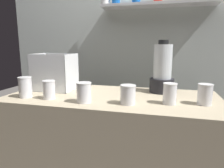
{
  "coord_description": "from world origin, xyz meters",
  "views": [
    {
      "loc": [
        0.33,
        -1.29,
        1.24
      ],
      "look_at": [
        0.0,
        0.0,
        0.98
      ],
      "focal_mm": 32.6,
      "sensor_mm": 36.0,
      "label": 1
    }
  ],
  "objects_px": {
    "blender_pitcher": "(162,72)",
    "juice_cup_carrot_right": "(128,96)",
    "carrot_display_bin": "(55,79)",
    "juice_cup_orange_left": "(49,90)",
    "juice_cup_pomegranate_far_right": "(170,95)",
    "juice_cup_orange_far_left": "(25,89)",
    "juice_cup_mango_middle": "(84,94)",
    "juice_cup_orange_rightmost": "(205,96)"
  },
  "relations": [
    {
      "from": "juice_cup_orange_far_left",
      "to": "juice_cup_mango_middle",
      "type": "bearing_deg",
      "value": -2.6
    },
    {
      "from": "juice_cup_mango_middle",
      "to": "blender_pitcher",
      "type": "bearing_deg",
      "value": 41.64
    },
    {
      "from": "carrot_display_bin",
      "to": "juice_cup_pomegranate_far_right",
      "type": "height_order",
      "value": "carrot_display_bin"
    },
    {
      "from": "blender_pitcher",
      "to": "juice_cup_orange_left",
      "type": "bearing_deg",
      "value": -151.75
    },
    {
      "from": "carrot_display_bin",
      "to": "juice_cup_orange_left",
      "type": "xyz_separation_m",
      "value": [
        0.11,
        -0.26,
        -0.03
      ]
    },
    {
      "from": "juice_cup_orange_left",
      "to": "juice_cup_pomegranate_far_right",
      "type": "relative_size",
      "value": 0.96
    },
    {
      "from": "juice_cup_orange_left",
      "to": "juice_cup_carrot_right",
      "type": "relative_size",
      "value": 1.05
    },
    {
      "from": "blender_pitcher",
      "to": "juice_cup_orange_far_left",
      "type": "relative_size",
      "value": 2.78
    },
    {
      "from": "juice_cup_orange_far_left",
      "to": "juice_cup_orange_rightmost",
      "type": "distance_m",
      "value": 1.1
    },
    {
      "from": "juice_cup_carrot_right",
      "to": "juice_cup_pomegranate_far_right",
      "type": "distance_m",
      "value": 0.24
    },
    {
      "from": "juice_cup_orange_far_left",
      "to": "juice_cup_mango_middle",
      "type": "distance_m",
      "value": 0.42
    },
    {
      "from": "juice_cup_orange_far_left",
      "to": "juice_cup_orange_rightmost",
      "type": "relative_size",
      "value": 1.11
    },
    {
      "from": "blender_pitcher",
      "to": "juice_cup_pomegranate_far_right",
      "type": "xyz_separation_m",
      "value": [
        0.05,
        -0.29,
        -0.09
      ]
    },
    {
      "from": "blender_pitcher",
      "to": "juice_cup_pomegranate_far_right",
      "type": "relative_size",
      "value": 3.04
    },
    {
      "from": "juice_cup_pomegranate_far_right",
      "to": "blender_pitcher",
      "type": "bearing_deg",
      "value": 99.8
    },
    {
      "from": "carrot_display_bin",
      "to": "blender_pitcher",
      "type": "xyz_separation_m",
      "value": [
        0.79,
        0.11,
        0.07
      ]
    },
    {
      "from": "blender_pitcher",
      "to": "juice_cup_orange_far_left",
      "type": "height_order",
      "value": "blender_pitcher"
    },
    {
      "from": "juice_cup_orange_left",
      "to": "juice_cup_carrot_right",
      "type": "height_order",
      "value": "juice_cup_orange_left"
    },
    {
      "from": "juice_cup_pomegranate_far_right",
      "to": "juice_cup_orange_rightmost",
      "type": "distance_m",
      "value": 0.2
    },
    {
      "from": "juice_cup_orange_rightmost",
      "to": "carrot_display_bin",
      "type": "bearing_deg",
      "value": 171.79
    },
    {
      "from": "juice_cup_orange_far_left",
      "to": "juice_cup_carrot_right",
      "type": "relative_size",
      "value": 1.19
    },
    {
      "from": "juice_cup_orange_left",
      "to": "juice_cup_carrot_right",
      "type": "xyz_separation_m",
      "value": [
        0.5,
        0.01,
        -0.01
      ]
    },
    {
      "from": "juice_cup_orange_far_left",
      "to": "juice_cup_orange_rightmost",
      "type": "bearing_deg",
      "value": 5.78
    },
    {
      "from": "carrot_display_bin",
      "to": "juice_cup_carrot_right",
      "type": "xyz_separation_m",
      "value": [
        0.61,
        -0.25,
        -0.04
      ]
    },
    {
      "from": "juice_cup_orange_left",
      "to": "juice_cup_orange_rightmost",
      "type": "distance_m",
      "value": 0.93
    },
    {
      "from": "blender_pitcher",
      "to": "juice_cup_orange_left",
      "type": "relative_size",
      "value": 3.16
    },
    {
      "from": "juice_cup_orange_rightmost",
      "to": "juice_cup_orange_left",
      "type": "bearing_deg",
      "value": -173.39
    },
    {
      "from": "blender_pitcher",
      "to": "juice_cup_carrot_right",
      "type": "bearing_deg",
      "value": -116.95
    },
    {
      "from": "juice_cup_carrot_right",
      "to": "juice_cup_orange_left",
      "type": "bearing_deg",
      "value": -178.82
    },
    {
      "from": "juice_cup_mango_middle",
      "to": "juice_cup_orange_rightmost",
      "type": "height_order",
      "value": "same"
    },
    {
      "from": "juice_cup_orange_left",
      "to": "juice_cup_mango_middle",
      "type": "bearing_deg",
      "value": -5.22
    },
    {
      "from": "juice_cup_orange_far_left",
      "to": "juice_cup_orange_left",
      "type": "distance_m",
      "value": 0.17
    },
    {
      "from": "blender_pitcher",
      "to": "juice_cup_carrot_right",
      "type": "xyz_separation_m",
      "value": [
        -0.18,
        -0.36,
        -0.1
      ]
    },
    {
      "from": "juice_cup_orange_far_left",
      "to": "juice_cup_orange_left",
      "type": "relative_size",
      "value": 1.14
    },
    {
      "from": "juice_cup_orange_left",
      "to": "juice_cup_mango_middle",
      "type": "distance_m",
      "value": 0.25
    },
    {
      "from": "juice_cup_orange_far_left",
      "to": "juice_cup_orange_left",
      "type": "xyz_separation_m",
      "value": [
        0.17,
        0.0,
        -0.0
      ]
    },
    {
      "from": "carrot_display_bin",
      "to": "juice_cup_orange_rightmost",
      "type": "distance_m",
      "value": 1.05
    },
    {
      "from": "juice_cup_mango_middle",
      "to": "juice_cup_orange_rightmost",
      "type": "distance_m",
      "value": 0.69
    },
    {
      "from": "carrot_display_bin",
      "to": "juice_cup_orange_left",
      "type": "bearing_deg",
      "value": -67.54
    },
    {
      "from": "blender_pitcher",
      "to": "juice_cup_pomegranate_far_right",
      "type": "distance_m",
      "value": 0.31
    },
    {
      "from": "blender_pitcher",
      "to": "juice_cup_orange_left",
      "type": "distance_m",
      "value": 0.78
    },
    {
      "from": "blender_pitcher",
      "to": "juice_cup_mango_middle",
      "type": "height_order",
      "value": "blender_pitcher"
    }
  ]
}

